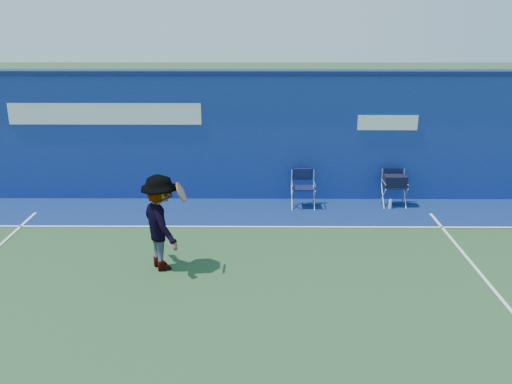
{
  "coord_description": "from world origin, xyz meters",
  "views": [
    {
      "loc": [
        0.61,
        -7.49,
        4.44
      ],
      "look_at": [
        0.54,
        2.6,
        1.0
      ],
      "focal_mm": 38.0,
      "sensor_mm": 36.0,
      "label": 1
    }
  ],
  "objects_px": {
    "directors_chair_left": "(303,195)",
    "tennis_player": "(161,223)",
    "water_bottle": "(390,204)",
    "directors_chair_right": "(394,191)"
  },
  "relations": [
    {
      "from": "directors_chair_right",
      "to": "water_bottle",
      "type": "xyz_separation_m",
      "value": [
        -0.12,
        -0.21,
        -0.25
      ]
    },
    {
      "from": "directors_chair_left",
      "to": "tennis_player",
      "type": "xyz_separation_m",
      "value": [
        -2.74,
        -3.16,
        0.58
      ]
    },
    {
      "from": "directors_chair_left",
      "to": "tennis_player",
      "type": "distance_m",
      "value": 4.22
    },
    {
      "from": "directors_chair_right",
      "to": "directors_chair_left",
      "type": "bearing_deg",
      "value": -177.16
    },
    {
      "from": "water_bottle",
      "to": "tennis_player",
      "type": "xyz_separation_m",
      "value": [
        -4.77,
        -3.06,
        0.76
      ]
    },
    {
      "from": "water_bottle",
      "to": "directors_chair_left",
      "type": "bearing_deg",
      "value": 177.02
    },
    {
      "from": "directors_chair_left",
      "to": "water_bottle",
      "type": "height_order",
      "value": "directors_chair_left"
    },
    {
      "from": "directors_chair_right",
      "to": "water_bottle",
      "type": "bearing_deg",
      "value": -119.65
    },
    {
      "from": "directors_chair_right",
      "to": "tennis_player",
      "type": "relative_size",
      "value": 0.5
    },
    {
      "from": "water_bottle",
      "to": "tennis_player",
      "type": "relative_size",
      "value": 0.13
    }
  ]
}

